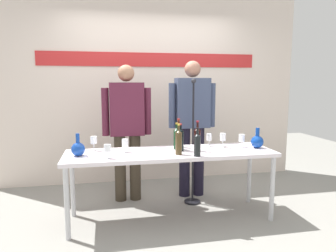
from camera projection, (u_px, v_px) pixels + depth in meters
ground_plane at (171, 218)px, 3.45m from camera, size 10.00×10.00×0.00m
back_wall at (151, 81)px, 4.67m from camera, size 4.56×0.11×3.00m
display_table at (171, 157)px, 3.35m from camera, size 2.23×0.64×0.75m
decanter_blue_left at (78, 149)px, 3.13m from camera, size 0.14×0.14×0.23m
decanter_blue_right at (257, 141)px, 3.51m from camera, size 0.14×0.14×0.23m
presenter_left at (127, 124)px, 3.86m from camera, size 0.61×0.22×1.70m
presenter_right at (192, 119)px, 4.02m from camera, size 0.62×0.22×1.76m
wine_bottle_0 at (179, 135)px, 3.56m from camera, size 0.07×0.07×0.33m
wine_bottle_1 at (180, 139)px, 3.36m from camera, size 0.07×0.07×0.30m
wine_bottle_2 at (177, 138)px, 3.45m from camera, size 0.07×0.07×0.29m
wine_bottle_3 at (179, 142)px, 3.19m from camera, size 0.07×0.07×0.32m
wine_bottle_4 at (197, 144)px, 3.12m from camera, size 0.07×0.07×0.29m
wine_bottle_5 at (197, 138)px, 3.35m from camera, size 0.07×0.07×0.33m
wine_glass_left_0 at (125, 143)px, 3.30m from camera, size 0.07×0.07×0.14m
wine_glass_left_1 at (108, 148)px, 3.03m from camera, size 0.07×0.07×0.14m
wine_glass_left_2 at (94, 140)px, 3.37m from camera, size 0.07×0.07×0.16m
wine_glass_right_0 at (242, 138)px, 3.55m from camera, size 0.07×0.07×0.15m
wine_glass_right_1 at (223, 137)px, 3.54m from camera, size 0.06×0.06×0.17m
wine_glass_right_2 at (209, 137)px, 3.60m from camera, size 0.06×0.06×0.15m
microphone_stand at (193, 162)px, 3.83m from camera, size 0.20×0.20×1.53m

